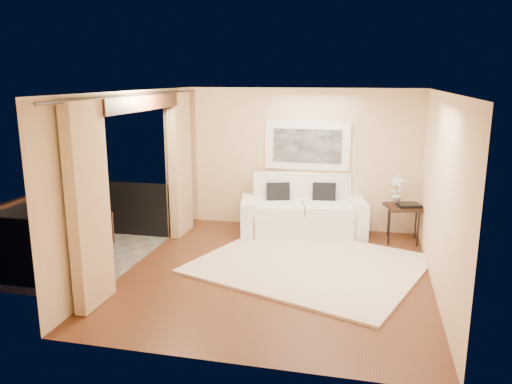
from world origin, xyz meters
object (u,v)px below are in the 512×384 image
(balcony_chair_far, at_px, (73,216))
(balcony_chair_near, at_px, (100,236))
(ice_bucket, at_px, (56,213))
(side_table, at_px, (404,209))
(orchid, at_px, (397,189))
(bistro_table, at_px, (64,227))
(sofa, at_px, (302,213))

(balcony_chair_far, xyz_separation_m, balcony_chair_near, (0.80, -0.52, -0.13))
(balcony_chair_near, bearing_deg, ice_bucket, -177.35)
(side_table, xyz_separation_m, orchid, (-0.13, 0.17, 0.31))
(side_table, relative_size, orchid, 1.48)
(orchid, bearing_deg, bistro_table, -151.63)
(bistro_table, height_order, balcony_chair_near, balcony_chair_near)
(balcony_chair_far, distance_m, balcony_chair_near, 0.96)
(orchid, distance_m, balcony_chair_far, 5.68)
(bistro_table, xyz_separation_m, balcony_chair_far, (-0.31, 0.72, -0.04))
(ice_bucket, bearing_deg, sofa, 35.87)
(sofa, distance_m, ice_bucket, 4.33)
(sofa, xyz_separation_m, side_table, (1.83, -0.10, 0.21))
(bistro_table, bearing_deg, ice_bucket, 149.89)
(sofa, distance_m, side_table, 1.85)
(bistro_table, distance_m, ice_bucket, 0.28)
(orchid, bearing_deg, ice_bucket, -153.43)
(sofa, xyz_separation_m, orchid, (1.70, 0.07, 0.53))
(bistro_table, bearing_deg, balcony_chair_far, 113.17)
(sofa, relative_size, orchid, 4.77)
(sofa, xyz_separation_m, balcony_chair_far, (-3.62, -1.91, 0.23))
(bistro_table, relative_size, ice_bucket, 3.97)
(side_table, height_order, balcony_chair_near, balcony_chair_near)
(sofa, relative_size, ice_bucket, 12.24)
(balcony_chair_far, height_order, balcony_chair_near, balcony_chair_far)
(side_table, relative_size, bistro_table, 0.96)
(balcony_chair_far, bearing_deg, bistro_table, 128.62)
(orchid, height_order, ice_bucket, orchid)
(balcony_chair_near, bearing_deg, sofa, 35.43)
(balcony_chair_far, bearing_deg, balcony_chair_near, 162.16)
(ice_bucket, bearing_deg, orchid, 26.57)
(bistro_table, height_order, balcony_chair_far, balcony_chair_far)
(bistro_table, bearing_deg, side_table, 26.23)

